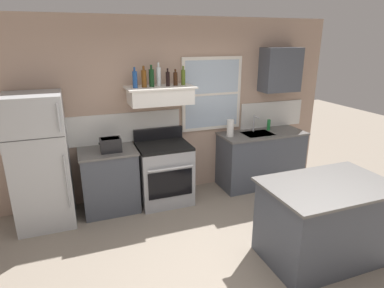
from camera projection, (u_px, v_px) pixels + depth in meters
The scene contains 20 objects.
ground_plane at pixel (236, 275), 3.42m from camera, with size 16.00×16.00×0.00m, color gray.
back_wall at pixel (174, 109), 4.99m from camera, with size 5.40×0.11×2.70m.
refrigerator at pixel (40, 162), 4.15m from camera, with size 0.70×0.72×1.75m.
counter_left_of_stove at pixel (110, 180), 4.62m from camera, with size 0.79×0.63×0.91m.
toaster at pixel (111, 145), 4.39m from camera, with size 0.30×0.20×0.19m.
stove_range at pixel (164, 173), 4.85m from camera, with size 0.76×0.69×1.09m.
range_hood_shelf at pixel (160, 95), 4.57m from camera, with size 0.96×0.52×0.24m.
bottle_blue_liqueur at pixel (135, 79), 4.36m from camera, with size 0.07×0.07×0.28m.
bottle_amber_wine at pixel (144, 78), 4.41m from camera, with size 0.07×0.07×0.29m.
bottle_dark_green_wine at pixel (152, 78), 4.46m from camera, with size 0.07×0.07×0.30m.
bottle_clear_tall at pixel (159, 76), 4.53m from camera, with size 0.06×0.06×0.33m.
bottle_balsamic_dark at pixel (168, 79), 4.52m from camera, with size 0.06×0.06×0.25m.
bottle_brown_stout at pixel (175, 79), 4.60m from camera, with size 0.06×0.06×0.23m.
bottle_olive_oil_square at pixel (183, 77), 4.62m from camera, with size 0.06×0.06×0.27m.
counter_right_with_sink at pixel (260, 158), 5.45m from camera, with size 1.43×0.63×0.91m.
sink_faucet at pixel (255, 121), 5.31m from camera, with size 0.03×0.17×0.28m.
paper_towel_roll at pixel (230, 128), 5.07m from camera, with size 0.11×0.11×0.27m, color white.
dish_soap_bottle at pixel (269, 125), 5.43m from camera, with size 0.06×0.06×0.18m, color #268C3F.
kitchen_island at pixel (325, 221), 3.58m from camera, with size 1.40×0.90×0.91m.
upper_cabinet_right at pixel (280, 70), 5.24m from camera, with size 0.64×0.32×0.70m.
Camera 1 is at (-1.42, -2.47, 2.39)m, focal length 30.16 mm.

